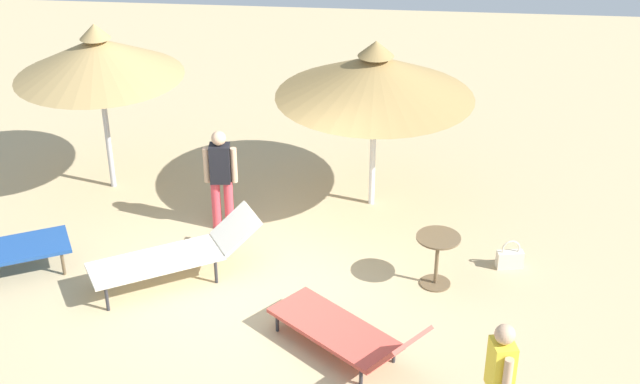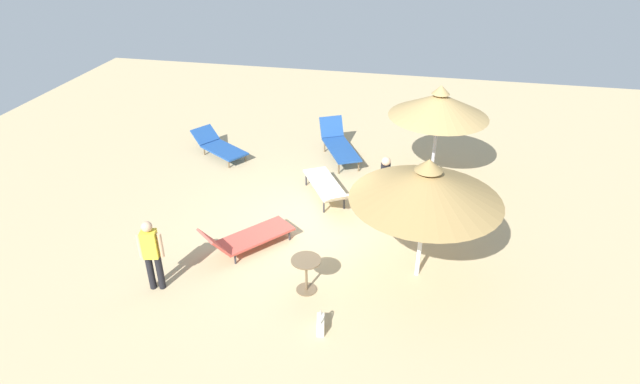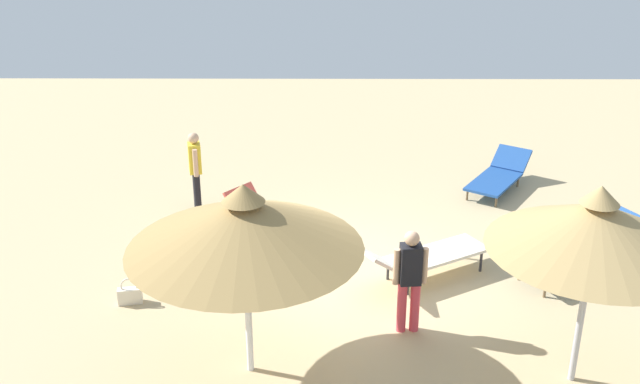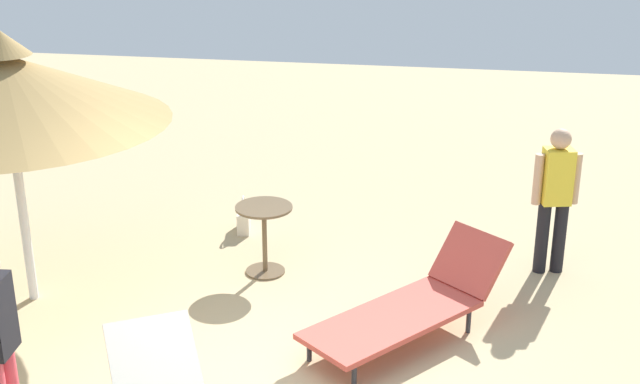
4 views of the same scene
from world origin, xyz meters
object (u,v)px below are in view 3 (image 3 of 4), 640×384
Objects in this scene: parasol_umbrella_near_left at (244,225)px; lounge_chair_center at (499,175)px; parasol_umbrella_near_right at (596,226)px; lounge_chair_back at (583,250)px; lounge_chair_edge at (275,224)px; side_table_round at (201,258)px; person_standing_front at (195,167)px; lounge_chair_far_left at (421,256)px; handbag at (130,295)px; person_standing_far_right at (410,276)px.

parasol_umbrella_near_left reaches higher than lounge_chair_center.
parasol_umbrella_near_right is 3.28m from lounge_chair_back.
lounge_chair_edge is 2.72× the size of side_table_round.
parasol_umbrella_near_left is (-0.17, -4.04, -0.08)m from parasol_umbrella_near_right.
parasol_umbrella_near_left is 1.88× the size of person_standing_front.
parasol_umbrella_near_right reaches higher than person_standing_front.
parasol_umbrella_near_right is 1.18× the size of lounge_chair_far_left.
handbag is 1.16m from side_table_round.
person_standing_far_right is (1.38, -0.33, 0.44)m from lounge_chair_far_left.
lounge_chair_center is 7.65m from handbag.
lounge_chair_back is 0.94× the size of lounge_chair_far_left.
lounge_chair_edge is (-3.79, -3.93, -1.81)m from parasol_umbrella_near_right.
person_standing_front reaches higher than lounge_chair_center.
person_standing_front reaches higher than handbag.
lounge_chair_back is at bearing 116.46° from parasol_umbrella_near_left.
person_standing_far_right is 2.11× the size of side_table_round.
parasol_umbrella_near_left reaches higher than handbag.
person_standing_front reaches higher than side_table_round.
person_standing_far_right reaches higher than lounge_chair_center.
parasol_umbrella_near_right is at bearing 65.75° from side_table_round.
parasol_umbrella_near_left is 3.13m from handbag.
lounge_chair_edge is at bearing 135.32° from handbag.
side_table_round is (3.83, -5.32, 0.19)m from lounge_chair_center.
person_standing_far_right reaches higher than lounge_chair_back.
lounge_chair_back is (-2.65, 0.93, -1.70)m from parasol_umbrella_near_right.
lounge_chair_edge is at bearing 50.28° from person_standing_front.
person_standing_far_right is 3.64× the size of handbag.
lounge_chair_back reaches higher than handbag.
handbag is (4.31, -6.31, -0.16)m from lounge_chair_center.
side_table_round is at bearing -33.26° from lounge_chair_edge.
person_standing_far_right is (-0.90, 2.09, -1.19)m from parasol_umbrella_near_left.
parasol_umbrella_near_left is 1.27× the size of lounge_chair_far_left.
person_standing_far_right is at bearing -61.37° from lounge_chair_back.
parasol_umbrella_near_left is at bearing -92.48° from parasol_umbrella_near_right.
parasol_umbrella_near_right reaches higher than lounge_chair_center.
side_table_round is (2.83, 0.52, -0.36)m from person_standing_front.
handbag is at bearing -80.80° from lounge_chair_far_left.
lounge_chair_edge is at bearing -143.79° from person_standing_far_right.
side_table_round is (1.56, -1.02, 0.17)m from lounge_chair_edge.
parasol_umbrella_near_left is at bearing 50.53° from handbag.
person_standing_front is (-1.28, -1.54, 0.53)m from lounge_chair_edge.
parasol_umbrella_near_right reaches higher than person_standing_far_right.
lounge_chair_edge is 2.87m from handbag.
lounge_chair_back is (1.14, 4.86, 0.11)m from lounge_chair_edge.
person_standing_front is at bearing -132.80° from parasol_umbrella_near_right.
lounge_chair_center is at bearing 143.22° from parasol_umbrella_near_left.
lounge_chair_far_left is at bearing 93.79° from side_table_round.
side_table_round reaches higher than lounge_chair_center.
lounge_chair_far_left is 1.46× the size of person_standing_far_right.
handbag is (2.04, -2.02, -0.18)m from lounge_chair_edge.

